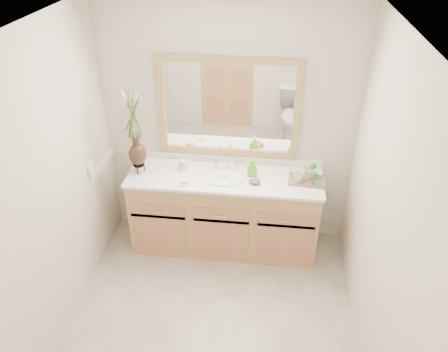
# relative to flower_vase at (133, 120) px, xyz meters

# --- Properties ---
(floor) EXTENTS (2.60, 2.60, 0.00)m
(floor) POSITION_rel_flower_vase_xyz_m (0.82, -1.00, -1.38)
(floor) COLOR #BDB1A1
(floor) RESTS_ON ground
(ceiling) EXTENTS (2.40, 2.60, 0.02)m
(ceiling) POSITION_rel_flower_vase_xyz_m (0.82, -1.00, 1.02)
(ceiling) COLOR white
(ceiling) RESTS_ON wall_back
(wall_back) EXTENTS (2.40, 0.02, 2.40)m
(wall_back) POSITION_rel_flower_vase_xyz_m (0.82, 0.30, -0.18)
(wall_back) COLOR silver
(wall_back) RESTS_ON floor
(wall_left) EXTENTS (0.02, 2.60, 2.40)m
(wall_left) POSITION_rel_flower_vase_xyz_m (-0.38, -1.00, -0.18)
(wall_left) COLOR silver
(wall_left) RESTS_ON floor
(wall_right) EXTENTS (0.02, 2.60, 2.40)m
(wall_right) POSITION_rel_flower_vase_xyz_m (2.02, -1.00, -0.18)
(wall_right) COLOR silver
(wall_right) RESTS_ON floor
(vanity) EXTENTS (1.80, 0.55, 0.80)m
(vanity) POSITION_rel_flower_vase_xyz_m (0.82, 0.02, -0.98)
(vanity) COLOR tan
(vanity) RESTS_ON floor
(counter) EXTENTS (1.84, 0.57, 0.03)m
(counter) POSITION_rel_flower_vase_xyz_m (0.82, 0.02, -0.56)
(counter) COLOR white
(counter) RESTS_ON vanity
(sink) EXTENTS (0.38, 0.34, 0.23)m
(sink) POSITION_rel_flower_vase_xyz_m (0.82, 0.00, -0.60)
(sink) COLOR white
(sink) RESTS_ON counter
(mirror) EXTENTS (1.32, 0.04, 0.97)m
(mirror) POSITION_rel_flower_vase_xyz_m (0.82, 0.28, 0.03)
(mirror) COLOR white
(mirror) RESTS_ON wall_back
(switch_plate) EXTENTS (0.02, 0.12, 0.12)m
(switch_plate) POSITION_rel_flower_vase_xyz_m (-0.37, -0.23, -0.40)
(switch_plate) COLOR white
(switch_plate) RESTS_ON wall_left
(flower_vase) EXTENTS (0.20, 0.20, 0.81)m
(flower_vase) POSITION_rel_flower_vase_xyz_m (0.00, 0.00, 0.00)
(flower_vase) COLOR black
(flower_vase) RESTS_ON counter
(tumbler) EXTENTS (0.08, 0.08, 0.10)m
(tumbler) POSITION_rel_flower_vase_xyz_m (0.41, 0.10, -0.50)
(tumbler) COLOR beige
(tumbler) RESTS_ON counter
(soap_dish) EXTENTS (0.10, 0.10, 0.03)m
(soap_dish) POSITION_rel_flower_vase_xyz_m (0.47, -0.16, -0.54)
(soap_dish) COLOR beige
(soap_dish) RESTS_ON counter
(soap_bottle) EXTENTS (0.09, 0.09, 0.17)m
(soap_bottle) POSITION_rel_flower_vase_xyz_m (1.07, 0.07, -0.46)
(soap_bottle) COLOR #69CA2F
(soap_bottle) RESTS_ON counter
(purple_dish) EXTENTS (0.13, 0.12, 0.04)m
(purple_dish) POSITION_rel_flower_vase_xyz_m (1.10, -0.07, -0.53)
(purple_dish) COLOR #6C287A
(purple_dish) RESTS_ON counter
(tray) EXTENTS (0.35, 0.25, 0.02)m
(tray) POSITION_rel_flower_vase_xyz_m (1.58, 0.03, -0.54)
(tray) COLOR brown
(tray) RESTS_ON counter
(mug_left) EXTENTS (0.10, 0.10, 0.09)m
(mug_left) POSITION_rel_flower_vase_xyz_m (1.50, -0.01, -0.48)
(mug_left) COLOR beige
(mug_left) RESTS_ON tray
(mug_right) EXTENTS (0.12, 0.11, 0.11)m
(mug_right) POSITION_rel_flower_vase_xyz_m (1.59, 0.06, -0.48)
(mug_right) COLOR beige
(mug_right) RESTS_ON tray
(goblet_front) EXTENTS (0.06, 0.06, 0.13)m
(goblet_front) POSITION_rel_flower_vase_xyz_m (1.64, -0.04, -0.44)
(goblet_front) COLOR #267328
(goblet_front) RESTS_ON tray
(goblet_back) EXTENTS (0.06, 0.06, 0.13)m
(goblet_back) POSITION_rel_flower_vase_xyz_m (1.64, 0.10, -0.44)
(goblet_back) COLOR #267328
(goblet_back) RESTS_ON tray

